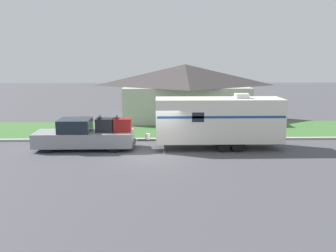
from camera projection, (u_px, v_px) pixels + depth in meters
The scene contains 7 objects.
ground_plane at pixel (159, 155), 21.50m from camera, with size 120.00×120.00×0.00m, color #47474C.
curb_strip at pixel (159, 139), 25.18m from camera, with size 80.00×0.30×0.14m.
lawn_strip at pixel (158, 130), 28.77m from camera, with size 80.00×7.00×0.03m.
house_across_street at pixel (185, 91), 33.51m from camera, with size 11.50×7.60×4.89m.
pickup_truck at pixel (86, 135), 22.65m from camera, with size 6.03×2.05×2.00m.
travel_trailer at pixel (219, 120), 22.71m from camera, with size 8.76×2.23×3.36m.
mailbox at pixel (103, 123), 25.95m from camera, with size 0.48×0.20×1.36m.
Camera 1 is at (-0.06, -20.85, 5.54)m, focal length 40.00 mm.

